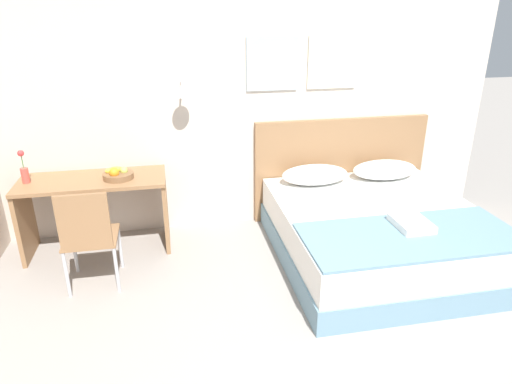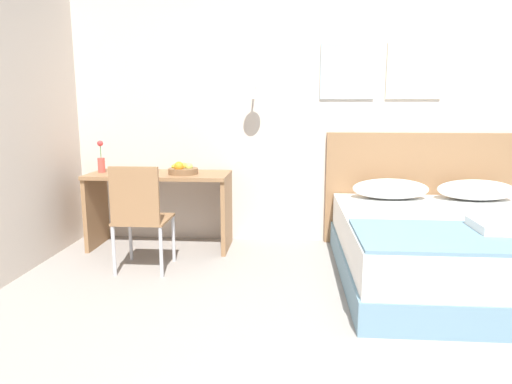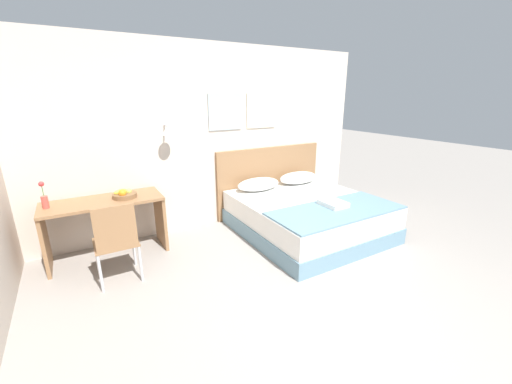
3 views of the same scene
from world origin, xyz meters
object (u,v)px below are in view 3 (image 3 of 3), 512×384
object	(u,v)px
flower_vase	(44,198)
desk_chair	(116,238)
desk	(105,216)
fruit_bowl	(124,195)
pillow_left	(258,184)
folded_towel_near_foot	(333,203)
bed	(307,216)
throw_blanket	(337,210)
pillow_right	(298,178)
headboard	(270,180)

from	to	relation	value
flower_vase	desk_chair	bearing A→B (deg)	-49.87
desk	fruit_bowl	bearing A→B (deg)	-9.53
desk_chair	fruit_bowl	xyz separation A→B (m)	(0.21, 0.66, 0.26)
pillow_left	folded_towel_near_foot	distance (m)	1.26
flower_vase	bed	bearing A→B (deg)	-12.71
bed	folded_towel_near_foot	distance (m)	0.54
throw_blanket	bed	bearing A→B (deg)	90.00
pillow_left	desk	distance (m)	2.20
bed	folded_towel_near_foot	xyz separation A→B (m)	(0.06, -0.43, 0.31)
pillow_right	fruit_bowl	bearing A→B (deg)	-178.45
pillow_left	throw_blanket	distance (m)	1.37
headboard	pillow_left	xyz separation A→B (m)	(-0.39, -0.28, 0.05)
desk	throw_blanket	bearing A→B (deg)	-26.22
pillow_left	pillow_right	world-z (taller)	same
headboard	throw_blanket	bearing A→B (deg)	-90.00
pillow_right	desk_chair	world-z (taller)	desk_chair
headboard	bed	bearing A→B (deg)	-90.00
throw_blanket	flower_vase	bearing A→B (deg)	157.90
desk_chair	pillow_left	bearing A→B (deg)	18.81
pillow_right	flower_vase	bearing A→B (deg)	-179.59
fruit_bowl	folded_towel_near_foot	bearing A→B (deg)	-24.45
pillow_left	desk_chair	bearing A→B (deg)	-161.19
pillow_left	fruit_bowl	bearing A→B (deg)	-177.83
fruit_bowl	desk_chair	bearing A→B (deg)	-107.63
desk	flower_vase	size ratio (longest dim) A/B	4.33
desk	desk_chair	size ratio (longest dim) A/B	1.48
pillow_left	desk	world-z (taller)	desk
headboard	pillow_left	bearing A→B (deg)	-144.73
folded_towel_near_foot	fruit_bowl	world-z (taller)	fruit_bowl
folded_towel_near_foot	throw_blanket	bearing A→B (deg)	-115.05
pillow_left	flower_vase	xyz separation A→B (m)	(-2.77, -0.03, 0.25)
pillow_right	headboard	bearing A→B (deg)	144.73
headboard	pillow_right	size ratio (longest dim) A/B	2.78
bed	desk_chair	bearing A→B (deg)	-179.99
pillow_right	desk	xyz separation A→B (m)	(-2.98, -0.03, -0.08)
pillow_right	bed	bearing A→B (deg)	-117.87
headboard	folded_towel_near_foot	xyz separation A→B (m)	(0.06, -1.45, 0.01)
desk_chair	bed	bearing A→B (deg)	0.01
headboard	pillow_right	bearing A→B (deg)	-35.27
headboard	fruit_bowl	distance (m)	2.38
folded_towel_near_foot	desk	world-z (taller)	desk
folded_towel_near_foot	fruit_bowl	bearing A→B (deg)	155.55
throw_blanket	desk_chair	world-z (taller)	desk_chair
throw_blanket	folded_towel_near_foot	bearing A→B (deg)	64.95
bed	headboard	world-z (taller)	headboard
bed	desk	bearing A→B (deg)	164.78
desk_chair	fruit_bowl	world-z (taller)	desk_chair
throw_blanket	flower_vase	world-z (taller)	flower_vase
desk	desk_chair	distance (m)	0.71
pillow_right	throw_blanket	bearing A→B (deg)	-106.61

